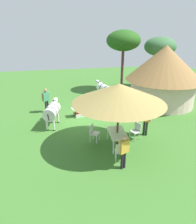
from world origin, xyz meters
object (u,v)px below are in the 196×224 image
object	(u,v)px
striped_lounge_chair	(78,113)
zebra_toward_hut	(52,111)
zebra_by_umbrella	(111,101)
acacia_tree_right_background	(160,47)
patio_dining_table	(117,134)
acacia_tree_behind_hut	(123,41)
zebra_nearest_camera	(105,89)
patio_chair_near_lawn	(136,130)
patio_chair_west_end	(93,132)
standing_watcher	(46,98)
guest_beside_umbrella	(124,149)
shade_umbrella	(119,93)
patio_chair_east_end	(120,151)
guest_behind_table	(146,118)
thatched_hut	(164,73)

from	to	relation	value
striped_lounge_chair	zebra_toward_hut	bearing A→B (deg)	-68.14
zebra_by_umbrella	acacia_tree_right_background	distance (m)	8.93
patio_dining_table	acacia_tree_behind_hut	xyz separation A→B (m)	(-9.44, 3.33, 3.78)
zebra_nearest_camera	zebra_toward_hut	xyz separation A→B (m)	(3.76, -4.10, -0.06)
patio_chair_near_lawn	acacia_tree_right_background	distance (m)	11.23
patio_chair_west_end	standing_watcher	bearing A→B (deg)	-118.08
guest_beside_umbrella	zebra_toward_hut	xyz separation A→B (m)	(-4.72, -2.80, 0.04)
shade_umbrella	zebra_nearest_camera	bearing A→B (deg)	171.43
acacia_tree_right_background	acacia_tree_behind_hut	bearing A→B (deg)	-88.48
patio_chair_east_end	zebra_toward_hut	world-z (taller)	zebra_toward_hut
shade_umbrella	patio_chair_east_end	size ratio (longest dim) A/B	4.80
guest_behind_table	acacia_tree_behind_hut	xyz separation A→B (m)	(-8.68, 1.50, 3.45)
standing_watcher	zebra_toward_hut	world-z (taller)	standing_watcher
patio_chair_east_end	guest_beside_umbrella	distance (m)	0.65
patio_chair_east_end	patio_chair_near_lawn	world-z (taller)	same
shade_umbrella	patio_dining_table	world-z (taller)	shade_umbrella
zebra_nearest_camera	zebra_by_umbrella	distance (m)	2.94
thatched_hut	guest_behind_table	distance (m)	5.71
zebra_toward_hut	patio_chair_west_end	bearing A→B (deg)	-32.99
shade_umbrella	zebra_nearest_camera	world-z (taller)	shade_umbrella
thatched_hut	shade_umbrella	xyz separation A→B (m)	(5.22, -5.12, 0.37)
zebra_nearest_camera	guest_behind_table	bearing A→B (deg)	-102.30
guest_beside_umbrella	zebra_by_umbrella	distance (m)	5.64
patio_chair_near_lawn	patio_chair_west_end	bearing A→B (deg)	61.86
patio_dining_table	standing_watcher	bearing A→B (deg)	-146.78
patio_chair_east_end	guest_beside_umbrella	xyz separation A→B (m)	(0.50, -0.03, 0.41)
zebra_by_umbrella	patio_dining_table	bearing A→B (deg)	-170.76
thatched_hut	guest_beside_umbrella	size ratio (longest dim) A/B	3.61
patio_chair_west_end	zebra_by_umbrella	world-z (taller)	zebra_by_umbrella
zebra_nearest_camera	striped_lounge_chair	bearing A→B (deg)	-153.71
acacia_tree_right_background	zebra_toward_hut	bearing A→B (deg)	-56.64
standing_watcher	zebra_nearest_camera	distance (m)	4.69
thatched_hut	patio_chair_near_lawn	world-z (taller)	thatched_hut
patio_chair_east_end	striped_lounge_chair	distance (m)	5.53
zebra_toward_hut	acacia_tree_behind_hut	size ratio (longest dim) A/B	0.38
standing_watcher	patio_chair_near_lawn	bearing A→B (deg)	103.66
guest_beside_umbrella	zebra_by_umbrella	xyz separation A→B (m)	(-5.55, 1.00, 0.09)
striped_lounge_chair	zebra_nearest_camera	distance (m)	3.65
patio_chair_west_end	striped_lounge_chair	xyz separation A→B (m)	(-3.41, -0.39, -0.27)
patio_chair_west_end	guest_beside_umbrella	xyz separation A→B (m)	(2.49, 0.78, 0.41)
zebra_nearest_camera	acacia_tree_right_background	size ratio (longest dim) A/B	0.45
patio_dining_table	patio_chair_west_end	distance (m)	1.29
thatched_hut	patio_chair_east_end	world-z (taller)	thatched_hut
patio_dining_table	striped_lounge_chair	xyz separation A→B (m)	(-4.13, -1.45, -0.40)
guest_behind_table	shade_umbrella	bearing A→B (deg)	-107.36
patio_chair_west_end	striped_lounge_chair	world-z (taller)	patio_chair_west_end
thatched_hut	zebra_nearest_camera	size ratio (longest dim) A/B	2.59
zebra_nearest_camera	patio_chair_near_lawn	bearing A→B (deg)	-108.46
acacia_tree_behind_hut	acacia_tree_right_background	distance (m)	3.62
zebra_by_umbrella	acacia_tree_right_background	world-z (taller)	acacia_tree_right_background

